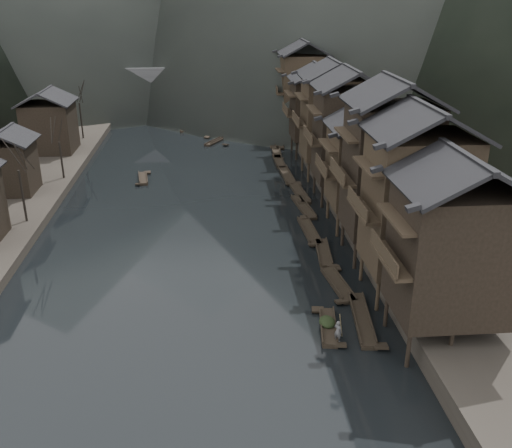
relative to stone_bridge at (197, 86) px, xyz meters
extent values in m
plane|color=black|center=(0.00, -72.00, -5.11)|extent=(300.00, 300.00, 0.00)
cube|color=#2D2823|center=(35.00, -32.00, -4.21)|extent=(40.00, 200.00, 1.80)
cylinder|color=black|center=(14.20, -82.40, -3.81)|extent=(0.30, 0.30, 2.90)
cylinder|color=black|center=(14.20, -77.60, -3.81)|extent=(0.30, 0.30, 2.90)
cylinder|color=black|center=(16.95, -82.40, -3.81)|extent=(0.30, 0.30, 2.90)
cylinder|color=black|center=(16.95, -77.60, -3.81)|extent=(0.30, 0.30, 2.90)
cube|color=black|center=(17.30, -80.00, 1.79)|extent=(7.00, 6.00, 8.60)
cube|color=#32291C|center=(13.30, -80.00, 1.36)|extent=(1.20, 5.70, 0.25)
cylinder|color=#32291C|center=(14.20, -75.40, -3.81)|extent=(0.30, 0.30, 2.90)
cylinder|color=#32291C|center=(14.20, -70.60, -3.81)|extent=(0.30, 0.30, 2.90)
cylinder|color=#32291C|center=(16.95, -75.40, -3.81)|extent=(0.30, 0.30, 2.90)
cylinder|color=#32291C|center=(16.95, -70.60, -3.81)|extent=(0.30, 0.30, 2.90)
cube|color=#32291C|center=(17.30, -73.00, 2.61)|extent=(7.00, 6.00, 10.24)
cube|color=#32291C|center=(13.30, -73.00, 2.10)|extent=(1.20, 5.70, 0.25)
cylinder|color=black|center=(14.20, -68.40, -3.81)|extent=(0.30, 0.30, 2.90)
cylinder|color=black|center=(14.20, -63.60, -3.81)|extent=(0.30, 0.30, 2.90)
cylinder|color=black|center=(16.95, -68.40, -3.81)|extent=(0.30, 0.30, 2.90)
cylinder|color=black|center=(16.95, -63.60, -3.81)|extent=(0.30, 0.30, 2.90)
cube|color=black|center=(17.30, -66.00, 3.04)|extent=(7.00, 6.00, 11.10)
cube|color=#32291C|center=(13.30, -66.00, 2.49)|extent=(1.20, 5.70, 0.25)
cylinder|color=#32291C|center=(14.20, -61.40, -3.81)|extent=(0.30, 0.30, 2.90)
cylinder|color=#32291C|center=(14.20, -56.60, -3.81)|extent=(0.30, 0.30, 2.90)
cylinder|color=#32291C|center=(16.95, -61.40, -3.81)|extent=(0.30, 0.30, 2.90)
cylinder|color=#32291C|center=(16.95, -56.60, -3.81)|extent=(0.30, 0.30, 2.90)
cube|color=#32291C|center=(17.30, -59.00, 1.27)|extent=(7.00, 6.00, 7.57)
cube|color=#32291C|center=(13.30, -59.00, 0.90)|extent=(1.20, 5.70, 0.25)
cylinder|color=black|center=(14.20, -53.40, -3.81)|extent=(0.30, 0.30, 2.90)
cylinder|color=black|center=(14.20, -48.60, -3.81)|extent=(0.30, 0.30, 2.90)
cylinder|color=black|center=(16.95, -53.40, -3.81)|extent=(0.30, 0.30, 2.90)
cylinder|color=black|center=(16.95, -48.60, -3.81)|extent=(0.30, 0.30, 2.90)
cube|color=black|center=(17.30, -51.00, 2.48)|extent=(7.00, 6.00, 9.98)
cube|color=#32291C|center=(13.30, -51.00, 1.98)|extent=(1.20, 5.70, 0.25)
cylinder|color=#32291C|center=(14.20, -44.40, -3.81)|extent=(0.30, 0.30, 2.90)
cylinder|color=#32291C|center=(14.20, -39.60, -3.81)|extent=(0.30, 0.30, 2.90)
cylinder|color=#32291C|center=(16.95, -44.40, -3.81)|extent=(0.30, 0.30, 2.90)
cylinder|color=#32291C|center=(16.95, -39.60, -3.81)|extent=(0.30, 0.30, 2.90)
cube|color=#32291C|center=(17.30, -42.00, 2.40)|extent=(7.00, 6.00, 9.81)
cube|color=#32291C|center=(13.30, -42.00, 1.91)|extent=(1.20, 5.70, 0.25)
cylinder|color=black|center=(14.20, -34.40, -3.81)|extent=(0.30, 0.30, 2.90)
cylinder|color=black|center=(14.20, -29.60, -3.81)|extent=(0.30, 0.30, 2.90)
cylinder|color=black|center=(16.95, -34.40, -3.81)|extent=(0.30, 0.30, 2.90)
cylinder|color=black|center=(16.95, -29.60, -3.81)|extent=(0.30, 0.30, 2.90)
cube|color=black|center=(17.30, -32.00, 1.54)|extent=(7.00, 6.00, 8.11)
cube|color=#32291C|center=(13.30, -32.00, 1.14)|extent=(1.20, 5.70, 0.25)
cylinder|color=#32291C|center=(14.20, -22.40, -3.81)|extent=(0.30, 0.30, 2.90)
cylinder|color=#32291C|center=(14.20, -17.60, -3.81)|extent=(0.30, 0.30, 2.90)
cylinder|color=#32291C|center=(16.95, -22.40, -3.81)|extent=(0.30, 0.30, 2.90)
cylinder|color=#32291C|center=(16.95, -17.60, -3.81)|extent=(0.30, 0.30, 2.90)
cube|color=#32291C|center=(17.30, -20.00, 2.63)|extent=(7.00, 6.00, 10.28)
cube|color=#32291C|center=(13.30, -20.00, 2.11)|extent=(1.20, 5.70, 0.25)
cube|color=black|center=(-20.50, -48.00, -1.01)|extent=(5.00, 5.00, 5.80)
cube|color=black|center=(-20.50, -30.00, -0.51)|extent=(6.50, 6.50, 6.80)
cylinder|color=black|center=(-17.00, -57.16, -1.27)|extent=(0.24, 0.24, 5.29)
cylinder|color=black|center=(-17.00, -43.13, -1.64)|extent=(0.24, 0.24, 4.53)
cylinder|color=black|center=(-17.00, -22.70, -1.20)|extent=(0.24, 0.24, 5.41)
cube|color=black|center=(12.69, -76.83, -4.96)|extent=(1.91, 7.48, 0.30)
cube|color=black|center=(12.69, -76.83, -4.78)|extent=(1.95, 7.34, 0.10)
cube|color=black|center=(12.30, -73.30, -4.82)|extent=(1.03, 1.00, 0.36)
cube|color=black|center=(13.09, -80.36, -4.82)|extent=(1.03, 1.00, 0.36)
cube|color=black|center=(12.09, -71.52, -4.96)|extent=(1.82, 5.98, 0.30)
cube|color=black|center=(12.09, -71.52, -4.78)|extent=(1.86, 5.87, 0.10)
cube|color=black|center=(12.44, -68.71, -4.82)|extent=(1.02, 0.84, 0.32)
cube|color=black|center=(11.74, -74.32, -4.82)|extent=(1.02, 0.84, 0.32)
cube|color=black|center=(12.06, -65.43, -4.96)|extent=(1.62, 5.97, 0.30)
cube|color=black|center=(12.06, -65.43, -4.78)|extent=(1.66, 5.86, 0.10)
cube|color=black|center=(11.81, -62.61, -4.82)|extent=(1.00, 0.81, 0.32)
cube|color=black|center=(12.31, -68.25, -4.82)|extent=(1.00, 0.81, 0.32)
cube|color=black|center=(11.60, -60.30, -4.96)|extent=(1.38, 6.97, 0.30)
cube|color=black|center=(11.60, -60.30, -4.78)|extent=(1.43, 6.84, 0.10)
cube|color=black|center=(11.74, -56.98, -4.82)|extent=(0.97, 0.89, 0.35)
cube|color=black|center=(11.47, -63.63, -4.82)|extent=(0.97, 0.89, 0.35)
cube|color=black|center=(12.11, -53.57, -4.96)|extent=(1.83, 7.37, 0.30)
cube|color=black|center=(12.11, -53.57, -4.78)|extent=(1.87, 7.23, 0.10)
cube|color=black|center=(12.46, -50.08, -4.82)|extent=(1.02, 0.98, 0.36)
cube|color=black|center=(11.76, -57.05, -4.82)|extent=(1.02, 0.98, 0.36)
cube|color=black|center=(12.40, -49.02, -4.96)|extent=(1.62, 7.08, 0.30)
cube|color=black|center=(12.40, -49.02, -4.78)|extent=(1.66, 6.95, 0.10)
cube|color=black|center=(12.65, -45.66, -4.82)|extent=(1.00, 0.93, 0.35)
cube|color=black|center=(12.15, -52.38, -4.82)|extent=(1.00, 0.93, 0.35)
cube|color=black|center=(11.79, -41.93, -4.96)|extent=(1.37, 7.63, 0.30)
cube|color=black|center=(11.79, -41.93, -4.78)|extent=(1.42, 7.48, 0.10)
cube|color=black|center=(11.92, -38.29, -4.82)|extent=(0.97, 0.96, 0.37)
cube|color=black|center=(11.66, -45.57, -4.82)|extent=(0.97, 0.96, 0.37)
cube|color=black|center=(11.55, -35.60, -4.96)|extent=(1.10, 6.41, 0.30)
cube|color=black|center=(11.55, -35.60, -4.78)|extent=(1.16, 6.28, 0.10)
cube|color=black|center=(11.55, -32.52, -4.82)|extent=(0.94, 0.79, 0.34)
cube|color=black|center=(11.56, -38.67, -4.82)|extent=(0.94, 0.79, 0.34)
cube|color=black|center=(11.78, -30.92, -4.96)|extent=(1.45, 6.36, 0.30)
cube|color=black|center=(11.78, -30.92, -4.78)|extent=(1.49, 6.23, 0.10)
cube|color=black|center=(11.61, -27.90, -4.82)|extent=(0.98, 0.83, 0.33)
cube|color=black|center=(11.94, -33.94, -4.82)|extent=(0.98, 0.83, 0.33)
cube|color=black|center=(12.41, -25.16, -4.96)|extent=(1.60, 7.47, 0.30)
cube|color=black|center=(12.41, -25.16, -4.78)|extent=(1.64, 7.33, 0.10)
cube|color=black|center=(12.65, -21.61, -4.82)|extent=(0.99, 0.97, 0.36)
cube|color=black|center=(12.17, -28.71, -4.82)|extent=(0.99, 0.97, 0.36)
cube|color=black|center=(11.93, -17.35, -4.96)|extent=(1.33, 6.59, 0.30)
cube|color=black|center=(11.93, -17.35, -4.78)|extent=(1.38, 6.46, 0.10)
cube|color=black|center=(11.82, -14.21, -4.82)|extent=(0.96, 0.84, 0.34)
cube|color=black|center=(12.04, -20.50, -4.82)|extent=(0.96, 0.84, 0.34)
cube|color=black|center=(-6.59, -41.72, -4.96)|extent=(1.63, 5.07, 0.30)
cube|color=black|center=(-6.59, -41.72, -4.78)|extent=(1.67, 4.97, 0.10)
cube|color=black|center=(-6.29, -39.35, -4.82)|extent=(0.92, 0.73, 0.30)
cube|color=black|center=(-6.90, -44.09, -4.82)|extent=(0.92, 0.73, 0.30)
cube|color=black|center=(3.00, -23.23, -4.96)|extent=(3.82, 5.71, 0.30)
cube|color=black|center=(3.00, -23.23, -4.78)|extent=(3.81, 5.63, 0.10)
cube|color=black|center=(1.58, -20.73, -4.82)|extent=(1.10, 1.06, 0.33)
cube|color=black|center=(4.41, -25.74, -4.82)|extent=(1.10, 1.06, 0.33)
cube|color=black|center=(-2.01, -14.13, -4.96)|extent=(1.81, 5.37, 0.30)
cube|color=black|center=(-2.01, -14.13, -4.78)|extent=(1.84, 5.27, 0.10)
cube|color=black|center=(-2.40, -11.63, -4.82)|extent=(0.94, 0.78, 0.31)
cube|color=black|center=(-1.61, -16.64, -4.82)|extent=(0.94, 0.78, 0.31)
cube|color=#4C4C4F|center=(0.00, 0.00, 2.09)|extent=(40.00, 6.00, 1.60)
cube|color=#4C4C4F|center=(0.00, -2.70, 3.39)|extent=(40.00, 0.50, 1.00)
cube|color=#4C4C4F|center=(0.00, 2.70, 3.39)|extent=(40.00, 0.50, 1.00)
cube|color=#4C4C4F|center=(-14.00, 0.00, -1.91)|extent=(3.20, 6.00, 6.40)
cube|color=#4C4C4F|center=(-4.50, 0.00, -1.91)|extent=(3.20, 6.00, 6.40)
cube|color=#4C4C4F|center=(4.50, 0.00, -1.91)|extent=(3.20, 6.00, 6.40)
cube|color=#4C4C4F|center=(14.00, 0.00, -1.91)|extent=(3.20, 6.00, 6.40)
cube|color=black|center=(10.03, -77.68, -4.96)|extent=(1.74, 4.97, 0.30)
cube|color=black|center=(10.03, -77.68, -4.78)|extent=(1.78, 4.88, 0.10)
cube|color=black|center=(9.70, -75.36, -4.82)|extent=(0.98, 0.73, 0.30)
cube|color=black|center=(10.36, -79.99, -4.82)|extent=(0.98, 0.73, 0.30)
ellipsoid|color=black|center=(9.99, -77.44, -4.32)|extent=(1.16, 1.52, 0.70)
imported|color=#58595B|center=(10.29, -79.51, -3.88)|extent=(0.68, 0.68, 1.59)
cylinder|color=#8C7A51|center=(10.49, -79.51, -1.40)|extent=(0.90, 2.12, 3.37)
camera|label=1|loc=(2.00, -111.91, 17.43)|focal=40.00mm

